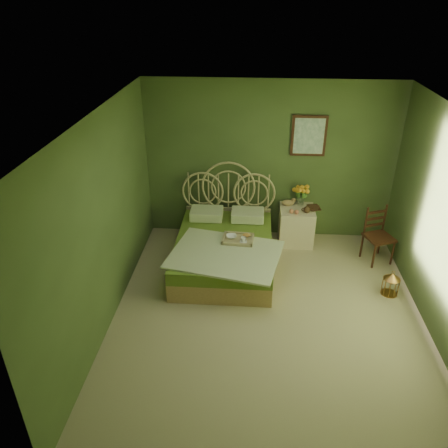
# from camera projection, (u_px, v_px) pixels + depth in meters

# --- Properties ---
(floor) EXTENTS (4.50, 4.50, 0.00)m
(floor) POSITION_uv_depth(u_px,v_px,m) (268.00, 317.00, 5.66)
(floor) COLOR tan
(floor) RESTS_ON ground
(ceiling) EXTENTS (4.50, 4.50, 0.00)m
(ceiling) POSITION_uv_depth(u_px,v_px,m) (280.00, 119.00, 4.42)
(ceiling) COLOR silver
(ceiling) RESTS_ON wall_back
(wall_back) EXTENTS (4.00, 0.00, 4.00)m
(wall_back) POSITION_uv_depth(u_px,v_px,m) (269.00, 162.00, 7.01)
(wall_back) COLOR #506535
(wall_back) RESTS_ON floor
(wall_left) EXTENTS (0.00, 4.50, 4.50)m
(wall_left) POSITION_uv_depth(u_px,v_px,m) (104.00, 224.00, 5.17)
(wall_left) COLOR #506535
(wall_left) RESTS_ON floor
(wall_art) EXTENTS (0.54, 0.04, 0.64)m
(wall_art) POSITION_uv_depth(u_px,v_px,m) (309.00, 136.00, 6.74)
(wall_art) COLOR black
(wall_art) RESTS_ON wall_back
(bed) EXTENTS (1.69, 2.14, 1.32)m
(bed) POSITION_uv_depth(u_px,v_px,m) (224.00, 248.00, 6.62)
(bed) COLOR tan
(bed) RESTS_ON floor
(nightstand) EXTENTS (0.55, 0.55, 1.04)m
(nightstand) POSITION_uv_depth(u_px,v_px,m) (297.00, 222.00, 7.20)
(nightstand) COLOR beige
(nightstand) RESTS_ON floor
(chair) EXTENTS (0.50, 0.50, 0.87)m
(chair) POSITION_uv_depth(u_px,v_px,m) (379.00, 231.00, 6.68)
(chair) COLOR black
(chair) RESTS_ON floor
(birdcage) EXTENTS (0.22, 0.22, 0.34)m
(birdcage) POSITION_uv_depth(u_px,v_px,m) (391.00, 284.00, 6.03)
(birdcage) COLOR #B07638
(birdcage) RESTS_ON floor
(book_lower) EXTENTS (0.22, 0.27, 0.02)m
(book_lower) POSITION_uv_depth(u_px,v_px,m) (309.00, 208.00, 7.08)
(book_lower) COLOR #381E0F
(book_lower) RESTS_ON nightstand
(book_upper) EXTENTS (0.22, 0.25, 0.02)m
(book_upper) POSITION_uv_depth(u_px,v_px,m) (309.00, 207.00, 7.07)
(book_upper) COLOR #472819
(book_upper) RESTS_ON nightstand
(cereal_bowl) EXTENTS (0.17, 0.17, 0.04)m
(cereal_bowl) POSITION_uv_depth(u_px,v_px,m) (231.00, 237.00, 6.45)
(cereal_bowl) COLOR white
(cereal_bowl) RESTS_ON bed
(coffee_cup) EXTENTS (0.08, 0.08, 0.08)m
(coffee_cup) POSITION_uv_depth(u_px,v_px,m) (243.00, 240.00, 6.33)
(coffee_cup) COLOR white
(coffee_cup) RESTS_ON bed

